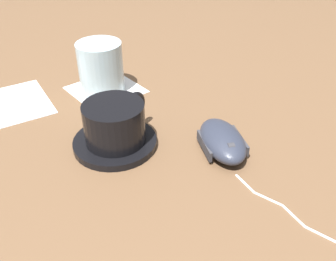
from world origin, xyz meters
name	(u,v)px	position (x,y,z in m)	size (l,w,h in m)	color
ground_plane	(114,125)	(0.00, 0.00, 0.00)	(3.00, 3.00, 0.00)	brown
saucer	(115,142)	(0.02, 0.05, 0.01)	(0.12, 0.12, 0.01)	black
coffee_cup	(115,122)	(0.02, 0.05, 0.04)	(0.11, 0.09, 0.06)	black
computer_mouse	(222,141)	(-0.11, 0.14, 0.02)	(0.09, 0.12, 0.03)	#2D3342
napkin_under_glass	(106,89)	(-0.03, -0.11, 0.00)	(0.11, 0.11, 0.00)	white
drinking_glass	(101,67)	(-0.03, -0.11, 0.05)	(0.08, 0.08, 0.09)	silver
napkin_spare	(6,105)	(0.13, -0.15, 0.00)	(0.14, 0.14, 0.00)	white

